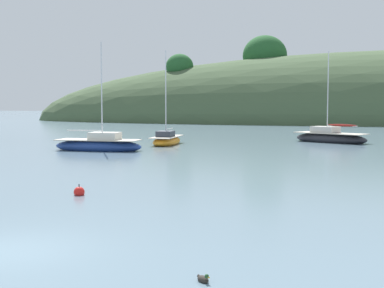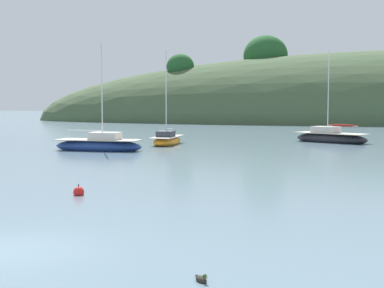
% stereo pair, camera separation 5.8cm
% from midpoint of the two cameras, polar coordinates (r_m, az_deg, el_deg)
% --- Properties ---
extents(ground_plane, '(400.00, 400.00, 0.00)m').
position_cam_midpoint_polar(ground_plane, '(14.85, -18.76, -10.39)').
color(ground_plane, slate).
extents(sailboat_blue_center, '(2.21, 5.97, 8.38)m').
position_cam_midpoint_polar(sailboat_blue_center, '(48.36, -2.68, 0.38)').
color(sailboat_blue_center, orange).
rests_on(sailboat_blue_center, ground).
extents(sailboat_red_portside, '(7.50, 5.96, 8.71)m').
position_cam_midpoint_polar(sailboat_red_portside, '(52.52, 14.07, 0.65)').
color(sailboat_red_portside, '#232328').
rests_on(sailboat_red_portside, ground).
extents(sailboat_orange_cutter, '(7.02, 2.41, 8.54)m').
position_cam_midpoint_polar(sailboat_orange_cutter, '(43.00, -9.67, -0.10)').
color(sailboat_orange_cutter, navy).
rests_on(sailboat_orange_cutter, ground).
extents(mooring_buoy_channel, '(0.44, 0.44, 0.54)m').
position_cam_midpoint_polar(mooring_buoy_channel, '(22.58, -11.68, -4.90)').
color(mooring_buoy_channel, red).
rests_on(mooring_buoy_channel, ground).
extents(duck_lone_right, '(0.36, 0.37, 0.24)m').
position_cam_midpoint_polar(duck_lone_right, '(11.76, 1.02, -13.82)').
color(duck_lone_right, '#2D2823').
rests_on(duck_lone_right, ground).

